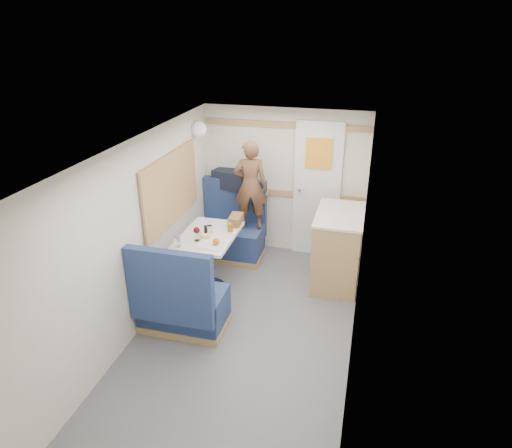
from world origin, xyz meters
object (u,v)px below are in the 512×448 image
(dinette_table, at_px, (209,246))
(person, at_px, (250,186))
(orange_fruit, at_px, (216,242))
(bread_loaf, at_px, (236,220))
(wine_glass, at_px, (197,231))
(bench_near, at_px, (181,306))
(cheese_block, at_px, (206,236))
(galley_counter, at_px, (337,247))
(tumbler_right, at_px, (210,230))
(salt_grinder, at_px, (199,232))
(beer_glass, at_px, (230,227))
(tray, at_px, (213,242))
(pepper_grinder, at_px, (206,230))
(tumbler_left, at_px, (177,242))
(dome_light, at_px, (199,129))
(bench_far, at_px, (231,236))
(duffel_bag, at_px, (232,179))

(dinette_table, distance_m, person, 1.04)
(orange_fruit, xyz_separation_m, bread_loaf, (0.04, 0.63, -0.00))
(person, xyz_separation_m, wine_glass, (-0.34, -1.06, -0.20))
(bench_near, bearing_deg, cheese_block, 88.97)
(galley_counter, bearing_deg, tumbler_right, -160.34)
(bench_near, xyz_separation_m, salt_grinder, (-0.09, 0.81, 0.47))
(beer_glass, distance_m, bread_loaf, 0.22)
(orange_fruit, xyz_separation_m, wine_glass, (-0.25, 0.08, 0.07))
(galley_counter, bearing_deg, tray, -151.00)
(beer_glass, height_order, pepper_grinder, pepper_grinder)
(cheese_block, height_order, bread_loaf, bread_loaf)
(tumbler_left, relative_size, beer_glass, 1.19)
(salt_grinder, bearing_deg, tumbler_left, -113.46)
(dinette_table, relative_size, beer_glass, 9.05)
(dinette_table, bearing_deg, cheese_block, -83.48)
(cheese_block, distance_m, tumbler_right, 0.15)
(galley_counter, relative_size, person, 0.77)
(tumbler_left, bearing_deg, wine_glass, 50.51)
(tumbler_right, distance_m, pepper_grinder, 0.05)
(dome_light, relative_size, galley_counter, 0.22)
(tray, xyz_separation_m, tumbler_left, (-0.35, -0.18, 0.05))
(cheese_block, bearing_deg, galley_counter, 24.66)
(dome_light, height_order, pepper_grinder, dome_light)
(dome_light, distance_m, orange_fruit, 1.58)
(bench_near, xyz_separation_m, wine_glass, (-0.07, 0.68, 0.54))
(tumbler_right, bearing_deg, cheese_block, -89.63)
(galley_counter, distance_m, cheese_block, 1.63)
(wine_glass, xyz_separation_m, beer_glass, (0.29, 0.33, -0.07))
(orange_fruit, bearing_deg, tray, 134.49)
(tumbler_left, height_order, salt_grinder, tumbler_left)
(wine_glass, xyz_separation_m, salt_grinder, (-0.02, 0.13, -0.08))
(orange_fruit, bearing_deg, wine_glass, 163.57)
(tumbler_right, bearing_deg, person, 72.89)
(galley_counter, relative_size, tumbler_right, 8.95)
(dinette_table, distance_m, bread_loaf, 0.48)
(bench_near, distance_m, tumbler_left, 0.72)
(bench_near, xyz_separation_m, cheese_block, (0.01, 0.75, 0.46))
(bench_near, bearing_deg, galley_counter, 43.94)
(person, bearing_deg, bench_far, -9.28)
(orange_fruit, xyz_separation_m, cheese_block, (-0.18, 0.14, -0.02))
(dinette_table, relative_size, tray, 2.45)
(tumbler_right, relative_size, beer_glass, 1.01)
(dinette_table, height_order, bread_loaf, bread_loaf)
(tumbler_left, relative_size, pepper_grinder, 1.16)
(bench_far, bearing_deg, cheese_block, -89.21)
(person, relative_size, duffel_bag, 2.31)
(beer_glass, relative_size, pepper_grinder, 0.97)
(tray, bearing_deg, tumbler_right, 116.93)
(bench_near, height_order, pepper_grinder, bench_near)
(galley_counter, bearing_deg, dinette_table, -159.46)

